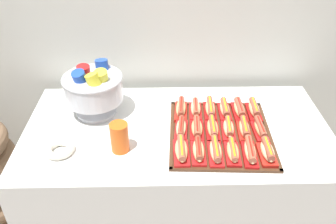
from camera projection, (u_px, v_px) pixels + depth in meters
The scene contains 23 objects.
buffet_table at pixel (176, 179), 1.96m from camera, with size 1.50×0.78×0.74m.
serving_tray at pixel (220, 134), 1.71m from camera, with size 0.50×0.55×0.01m.
hot_dog_0 at pixel (181, 150), 1.56m from camera, with size 0.07×0.18×0.06m.
hot_dog_1 at pixel (198, 151), 1.56m from camera, with size 0.07×0.17×0.06m.
hot_dog_2 at pixel (216, 151), 1.56m from camera, with size 0.07×0.18×0.06m.
hot_dog_3 at pixel (233, 152), 1.56m from camera, with size 0.07×0.16×0.06m.
hot_dog_4 at pixel (250, 151), 1.56m from camera, with size 0.07×0.18×0.06m.
hot_dog_5 at pixel (267, 151), 1.55m from camera, with size 0.07×0.15×0.07m.
hot_dog_6 at pixel (181, 128), 1.70m from camera, with size 0.07×0.17×0.06m.
hot_dog_7 at pixel (197, 128), 1.70m from camera, with size 0.07×0.17×0.06m.
hot_dog_8 at pixel (213, 128), 1.70m from camera, with size 0.07×0.17×0.06m.
hot_dog_9 at pixel (228, 129), 1.69m from camera, with size 0.07×0.16×0.06m.
hot_dog_10 at pixel (244, 129), 1.69m from camera, with size 0.07×0.17×0.06m.
hot_dog_11 at pixel (260, 129), 1.69m from camera, with size 0.06×0.16×0.06m.
hot_dog_12 at pixel (181, 109), 1.84m from camera, with size 0.08×0.18×0.06m.
hot_dog_13 at pixel (196, 109), 1.83m from camera, with size 0.07×0.16×0.06m.
hot_dog_14 at pixel (210, 109), 1.83m from camera, with size 0.07×0.18×0.06m.
hot_dog_15 at pixel (225, 109), 1.83m from camera, with size 0.06×0.16×0.06m.
hot_dog_16 at pixel (239, 109), 1.83m from camera, with size 0.06×0.17×0.06m.
hot_dog_17 at pixel (254, 109), 1.83m from camera, with size 0.07×0.17×0.06m.
punch_bowl at pixel (94, 88), 1.78m from camera, with size 0.30×0.30×0.27m.
cup_stack at pixel (120, 137), 1.58m from camera, with size 0.08×0.08×0.14m.
donut at pixel (59, 149), 1.60m from camera, with size 0.14×0.14×0.04m.
Camera 1 is at (-0.08, -1.41, 1.80)m, focal length 38.14 mm.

